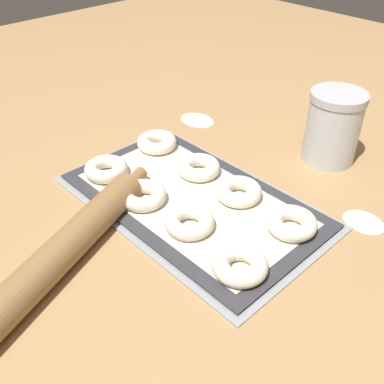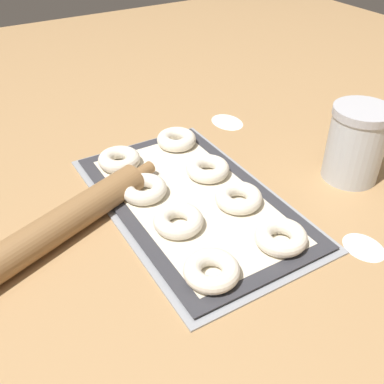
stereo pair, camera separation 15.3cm
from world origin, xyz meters
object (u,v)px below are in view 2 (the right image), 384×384
at_px(baking_tray, 192,201).
at_px(bagel_back_far_right, 281,237).
at_px(bagel_back_mid_right, 239,198).
at_px(bagel_front_mid_right, 178,221).
at_px(flour_canister, 356,144).
at_px(bagel_front_far_left, 119,159).
at_px(bagel_front_far_right, 212,271).
at_px(rolling_pin, 52,230).
at_px(bagel_back_mid_left, 208,169).
at_px(bagel_front_mid_left, 144,189).
at_px(bagel_back_far_left, 177,139).

relative_size(baking_tray, bagel_back_far_right, 5.77).
xyz_separation_m(baking_tray, bagel_back_mid_right, (0.06, 0.07, 0.02)).
distance_m(bagel_front_mid_right, flour_canister, 0.40).
height_order(bagel_front_far_left, bagel_front_mid_right, same).
height_order(baking_tray, bagel_front_far_right, bagel_front_far_right).
relative_size(bagel_back_mid_right, rolling_pin, 0.19).
distance_m(bagel_front_far_left, bagel_front_mid_right, 0.24).
height_order(bagel_back_mid_right, bagel_back_far_right, same).
bearing_deg(bagel_back_mid_left, rolling_pin, -85.06).
relative_size(bagel_back_mid_left, bagel_back_far_right, 1.00).
height_order(bagel_front_mid_left, bagel_back_mid_left, same).
bearing_deg(bagel_front_mid_left, baking_tray, 53.13).
bearing_deg(bagel_front_far_left, bagel_front_mid_left, -0.98).
bearing_deg(baking_tray, bagel_front_far_left, -157.99).
relative_size(bagel_front_mid_left, bagel_front_far_right, 1.00).
relative_size(bagel_back_mid_left, flour_canister, 0.57).
relative_size(bagel_front_far_right, bagel_back_mid_right, 1.00).
bearing_deg(bagel_back_far_left, bagel_back_mid_left, -1.82).
height_order(bagel_front_far_left, bagel_back_far_right, same).
bearing_deg(bagel_front_mid_right, bagel_front_far_left, -178.03).
bearing_deg(bagel_front_mid_left, bagel_front_far_right, -1.02).
relative_size(bagel_back_mid_left, rolling_pin, 0.19).
distance_m(bagel_back_mid_right, rolling_pin, 0.34).
bearing_deg(bagel_front_far_right, bagel_back_far_right, 92.23).
bearing_deg(bagel_back_far_left, bagel_front_far_left, -84.82).
relative_size(bagel_front_far_left, bagel_front_mid_left, 1.00).
relative_size(bagel_front_far_left, bagel_back_far_left, 1.00).
bearing_deg(bagel_front_mid_right, flour_canister, 85.82).
height_order(bagel_back_mid_right, rolling_pin, rolling_pin).
xyz_separation_m(bagel_front_far_right, flour_canister, (-0.10, 0.41, 0.05)).
distance_m(bagel_front_far_right, bagel_back_far_right, 0.14).
distance_m(bagel_front_mid_right, bagel_back_mid_left, 0.18).
height_order(bagel_front_mid_left, bagel_back_far_right, same).
relative_size(bagel_front_mid_right, flour_canister, 0.57).
xyz_separation_m(bagel_back_mid_left, bagel_back_far_right, (0.24, -0.01, 0.00)).
height_order(bagel_back_far_left, bagel_back_mid_right, same).
distance_m(bagel_front_mid_right, rolling_pin, 0.22).
distance_m(bagel_back_mid_left, flour_canister, 0.30).
bearing_deg(bagel_front_mid_right, bagel_front_mid_left, -174.92).
relative_size(bagel_front_mid_right, bagel_back_mid_left, 1.00).
xyz_separation_m(bagel_front_far_left, bagel_back_mid_left, (0.13, 0.14, 0.00)).
distance_m(bagel_back_far_left, flour_canister, 0.38).
bearing_deg(bagel_front_far_right, bagel_back_mid_left, 148.78).
xyz_separation_m(bagel_back_far_left, flour_canister, (0.28, 0.26, 0.05)).
bearing_deg(rolling_pin, bagel_front_mid_right, 66.79).
height_order(bagel_front_far_right, bagel_back_mid_right, same).
bearing_deg(bagel_back_far_right, bagel_front_far_right, -87.77).
distance_m(bagel_back_mid_left, rolling_pin, 0.33).
xyz_separation_m(bagel_front_far_right, rolling_pin, (-0.22, -0.18, 0.00)).
xyz_separation_m(bagel_front_far_left, bagel_back_far_right, (0.37, 0.14, 0.00)).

